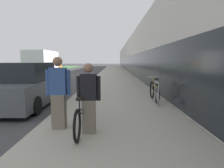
# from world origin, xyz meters

# --- Properties ---
(sidewalk_slab) EXTENTS (3.92, 70.00, 0.12)m
(sidewalk_slab) POSITION_xyz_m (5.94, 21.00, 0.06)
(sidewalk_slab) COLOR #A39E8E
(sidewalk_slab) RESTS_ON ground
(storefront_facade) EXTENTS (10.01, 70.00, 4.75)m
(storefront_facade) POSITION_xyz_m (12.93, 29.00, 2.37)
(storefront_facade) COLOR silver
(storefront_facade) RESTS_ON ground
(lawn_strip) EXTENTS (4.61, 70.00, 0.03)m
(lawn_strip) POSITION_xyz_m (-6.68, 25.00, 0.01)
(lawn_strip) COLOR #478438
(lawn_strip) RESTS_ON ground
(tandem_bicycle) EXTENTS (0.52, 2.32, 0.83)m
(tandem_bicycle) POSITION_xyz_m (5.14, 1.48, 0.47)
(tandem_bicycle) COLOR black
(tandem_bicycle) RESTS_ON sidewalk_slab
(person_rider) EXTENTS (0.52, 0.20, 1.53)m
(person_rider) POSITION_xyz_m (5.30, 1.20, 0.88)
(person_rider) COLOR #756B5B
(person_rider) RESTS_ON sidewalk_slab
(person_bystander) EXTENTS (0.57, 0.22, 1.67)m
(person_bystander) POSITION_xyz_m (4.56, 1.50, 0.96)
(person_bystander) COLOR #756B5B
(person_bystander) RESTS_ON sidewalk_slab
(bike_rack_hoop) EXTENTS (0.05, 0.60, 0.84)m
(bike_rack_hoop) POSITION_xyz_m (7.37, 3.94, 0.63)
(bike_rack_hoop) COLOR gray
(bike_rack_hoop) RESTS_ON sidewalk_slab
(cruiser_bike_nearest) EXTENTS (0.52, 1.70, 0.92)m
(cruiser_bike_nearest) POSITION_xyz_m (7.46, 4.76, 0.50)
(cruiser_bike_nearest) COLOR black
(cruiser_bike_nearest) RESTS_ON sidewalk_slab
(parked_sedan_curbside) EXTENTS (1.74, 4.19, 1.63)m
(parked_sedan_curbside) POSITION_xyz_m (2.64, 4.26, 0.73)
(parked_sedan_curbside) COLOR #4C5156
(parked_sedan_curbside) RESTS_ON ground
(moving_truck) EXTENTS (2.47, 7.33, 2.81)m
(moving_truck) POSITION_xyz_m (-2.50, 20.75, 1.43)
(moving_truck) COLOR orange
(moving_truck) RESTS_ON ground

